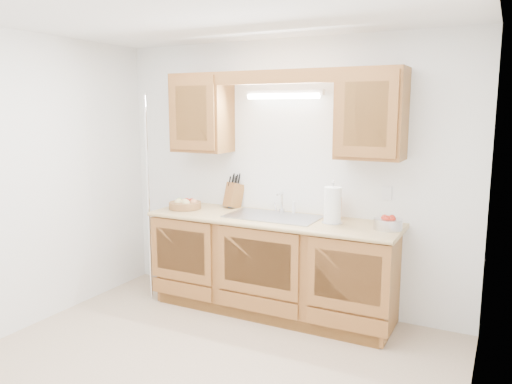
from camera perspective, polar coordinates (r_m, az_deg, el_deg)
The scene contains 17 objects.
room at distance 3.42m, azimuth -6.62°, elevation -0.96°, with size 3.52×3.50×2.50m.
base_cabinets at distance 4.64m, azimuth 1.89°, elevation -8.43°, with size 2.20×0.60×0.86m, color brown.
countertop at distance 4.51m, azimuth 1.84°, elevation -3.16°, with size 2.30×0.63×0.04m, color tan.
upper_cabinet_left at distance 4.94m, azimuth -6.19°, elevation 8.94°, with size 0.55×0.33×0.75m, color brown.
upper_cabinet_right at distance 4.26m, azimuth 13.06°, elevation 8.68°, with size 0.55×0.33×0.75m, color brown.
valance at distance 4.41m, azimuth 1.96°, elevation 13.03°, with size 2.20×0.05×0.12m, color brown.
fluorescent_fixture at distance 4.61m, azimuth 3.17°, elevation 11.09°, with size 0.76×0.08×0.08m.
sink at distance 4.54m, azimuth 1.96°, elevation -3.75°, with size 0.84×0.46×0.36m.
wire_shelf_pole at distance 4.91m, azimuth -12.20°, elevation -0.90°, with size 0.03×0.03×2.00m, color silver.
outlet_plate at distance 4.45m, azimuth 14.73°, elevation -0.11°, with size 0.08×0.01×0.12m, color white.
fruit_basket at distance 4.94m, azimuth -8.10°, elevation -1.39°, with size 0.35×0.35×0.10m.
knife_block at distance 4.95m, azimuth -2.56°, elevation -0.32°, with size 0.18×0.23×0.35m.
orange_canister at distance 4.49m, azimuth 9.31°, elevation -1.71°, with size 0.09×0.09×0.21m.
soap_bottle at distance 4.95m, azimuth -2.55°, elevation -0.64°, with size 0.09×0.09×0.19m, color #2A83D5.
sponge at distance 4.97m, azimuth -2.54°, elevation -1.65°, with size 0.11×0.07×0.02m.
paper_towel at distance 4.28m, azimuth 8.74°, elevation -1.54°, with size 0.19×0.19×0.37m.
apple_bowl at distance 4.19m, azimuth 14.85°, elevation -3.45°, with size 0.24×0.24×0.12m.
Camera 1 is at (1.87, -2.80, 1.87)m, focal length 35.00 mm.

